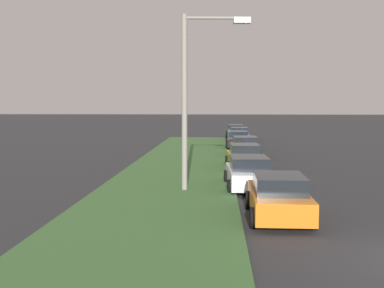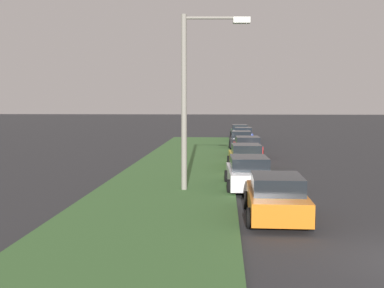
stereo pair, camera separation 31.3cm
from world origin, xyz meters
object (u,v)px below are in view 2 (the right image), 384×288
object	(u,v)px
parked_car_yellow	(246,157)
parked_car_red	(247,147)
parked_car_green	(240,132)
streetlight	(192,89)
parked_car_white	(249,173)
parked_car_orange	(276,197)
parked_car_blue	(243,135)
parked_car_black	(241,140)

from	to	relation	value
parked_car_yellow	parked_car_red	bearing A→B (deg)	-5.56
parked_car_green	streetlight	world-z (taller)	streetlight
parked_car_red	parked_car_yellow	bearing A→B (deg)	174.97
parked_car_white	streetlight	distance (m)	4.50
parked_car_orange	parked_car_blue	xyz separation A→B (m)	(30.66, -0.06, 0.00)
parked_car_red	parked_car_blue	size ratio (longest dim) A/B	1.01
parked_car_red	parked_car_blue	bearing A→B (deg)	-2.38
parked_car_red	streetlight	xyz separation A→B (m)	(-13.48, 2.97, 3.67)
parked_car_blue	parked_car_white	bearing A→B (deg)	179.20
parked_car_green	parked_car_yellow	bearing A→B (deg)	178.30
parked_car_orange	parked_car_red	xyz separation A→B (m)	(17.95, 0.11, 0.00)
parked_car_white	parked_car_black	bearing A→B (deg)	-3.13
parked_car_black	streetlight	xyz separation A→B (m)	(-20.07, 2.75, 3.67)
parked_car_orange	parked_car_yellow	xyz separation A→B (m)	(11.66, 0.49, 0.00)
parked_car_yellow	parked_car_green	bearing A→B (deg)	-3.04
parked_car_orange	parked_car_blue	bearing A→B (deg)	0.57
parked_car_white	parked_car_yellow	world-z (taller)	same
parked_car_white	streetlight	bearing A→B (deg)	108.04
parked_car_green	parked_car_blue	bearing A→B (deg)	-179.23
parked_car_orange	parked_car_yellow	bearing A→B (deg)	3.07
parked_car_red	parked_car_black	world-z (taller)	same
parked_car_black	parked_car_blue	size ratio (longest dim) A/B	1.00
parked_car_black	parked_car_orange	bearing A→B (deg)	-178.13
parked_car_blue	streetlight	xyz separation A→B (m)	(-26.19, 3.14, 3.67)
parked_car_yellow	parked_car_red	size ratio (longest dim) A/B	1.00
parked_car_red	parked_car_green	distance (m)	18.45
parked_car_blue	parked_car_green	distance (m)	5.74
parked_car_red	parked_car_blue	distance (m)	12.71
parked_car_white	streetlight	xyz separation A→B (m)	(-0.90, 2.44, 3.67)
parked_car_blue	streetlight	world-z (taller)	streetlight
parked_car_black	streetlight	size ratio (longest dim) A/B	0.58
parked_car_black	parked_car_blue	distance (m)	6.14
parked_car_orange	parked_car_green	size ratio (longest dim) A/B	1.00
parked_car_blue	parked_car_black	bearing A→B (deg)	177.12
parked_car_green	parked_car_black	bearing A→B (deg)	178.07
parked_car_white	parked_car_orange	bearing A→B (deg)	-175.40
streetlight	parked_car_red	bearing A→B (deg)	-12.43
parked_car_white	parked_car_blue	distance (m)	25.30
parked_car_white	parked_car_red	xyz separation A→B (m)	(12.58, -0.53, 0.00)
parked_car_green	streetlight	distance (m)	32.28
parked_car_blue	parked_car_yellow	bearing A→B (deg)	179.14
parked_car_orange	parked_car_green	world-z (taller)	same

